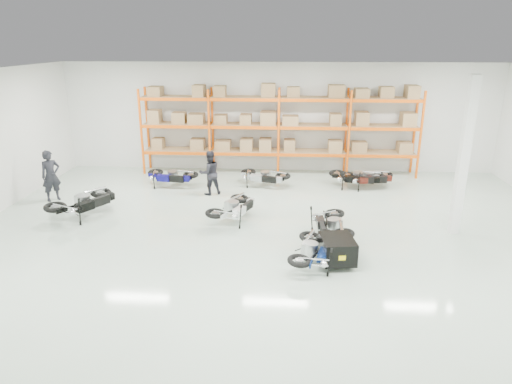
# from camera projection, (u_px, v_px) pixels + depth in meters

# --- Properties ---
(room) EXTENTS (18.00, 18.00, 18.00)m
(room) POSITION_uv_depth(u_px,v_px,m) (276.00, 159.00, 12.44)
(room) COLOR #ABBFAF
(room) RESTS_ON ground
(pallet_rack) EXTENTS (11.28, 0.98, 3.62)m
(pallet_rack) POSITION_uv_depth(u_px,v_px,m) (279.00, 120.00, 18.54)
(pallet_rack) COLOR #EC580C
(pallet_rack) RESTS_ON ground
(structural_column) EXTENTS (0.25, 0.25, 4.50)m
(structural_column) POSITION_uv_depth(u_px,v_px,m) (464.00, 158.00, 12.62)
(structural_column) COLOR white
(structural_column) RESTS_ON ground
(moto_blue_centre) EXTENTS (1.21, 1.85, 1.10)m
(moto_blue_centre) POSITION_uv_depth(u_px,v_px,m) (313.00, 246.00, 11.25)
(moto_blue_centre) COLOR #061745
(moto_blue_centre) RESTS_ON ground
(moto_silver_left) EXTENTS (1.53, 2.00, 1.16)m
(moto_silver_left) POSITION_uv_depth(u_px,v_px,m) (234.00, 204.00, 14.04)
(moto_silver_left) COLOR silver
(moto_silver_left) RESTS_ON ground
(moto_black_far_left) EXTENTS (1.89, 2.24, 1.30)m
(moto_black_far_left) POSITION_uv_depth(u_px,v_px,m) (83.00, 198.00, 14.37)
(moto_black_far_left) COLOR black
(moto_black_far_left) RESTS_ON ground
(moto_touring_right) EXTENTS (0.98, 1.82, 1.15)m
(moto_touring_right) POSITION_uv_depth(u_px,v_px,m) (331.00, 220.00, 12.80)
(moto_touring_right) COLOR black
(moto_touring_right) RESTS_ON ground
(trailer) EXTENTS (0.92, 1.70, 0.70)m
(trailer) POSITION_uv_depth(u_px,v_px,m) (337.00, 249.00, 11.33)
(trailer) COLOR black
(trailer) RESTS_ON ground
(moto_back_a) EXTENTS (1.87, 1.14, 1.13)m
(moto_back_a) POSITION_uv_depth(u_px,v_px,m) (171.00, 173.00, 17.35)
(moto_back_a) COLOR #0F0B69
(moto_back_a) RESTS_ON ground
(moto_back_b) EXTENTS (1.91, 1.38, 1.11)m
(moto_back_b) POSITION_uv_depth(u_px,v_px,m) (263.00, 173.00, 17.35)
(moto_back_b) COLOR #9EA3A7
(moto_back_b) RESTS_ON ground
(moto_back_c) EXTENTS (1.90, 1.16, 1.15)m
(moto_back_c) POSITION_uv_depth(u_px,v_px,m) (357.00, 174.00, 17.20)
(moto_back_c) COLOR black
(moto_back_c) RESTS_ON ground
(moto_back_d) EXTENTS (1.85, 1.10, 1.13)m
(moto_back_d) POSITION_uv_depth(u_px,v_px,m) (368.00, 174.00, 17.17)
(moto_back_d) COLOR #43130D
(moto_back_d) RESTS_ON ground
(person_left) EXTENTS (0.76, 0.76, 1.78)m
(person_left) POSITION_uv_depth(u_px,v_px,m) (51.00, 176.00, 15.74)
(person_left) COLOR black
(person_left) RESTS_ON ground
(person_back) EXTENTS (0.98, 0.90, 1.61)m
(person_back) POSITION_uv_depth(u_px,v_px,m) (210.00, 173.00, 16.38)
(person_back) COLOR black
(person_back) RESTS_ON ground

